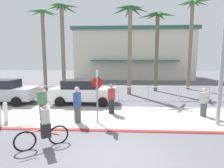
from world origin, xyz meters
TOP-DOWN VIEW (x-y plane):
  - ground_plane at (0.00, 10.00)m, footprint 80.00×80.00m
  - sidewalk_strip at (0.00, 4.20)m, footprint 44.00×4.00m
  - curb_paint at (0.00, 2.20)m, footprint 44.00×0.24m
  - building_backdrop at (2.16, 26.91)m, footprint 19.23×11.24m
  - rail_fence at (-0.00, 8.50)m, footprint 18.57×0.08m
  - stop_sign_bike_lane at (-0.93, 3.18)m, footprint 0.52×0.56m
  - bollard_3 at (-5.49, 3.07)m, footprint 0.20×0.20m
  - palm_tree_1 at (-7.92, 13.36)m, footprint 3.46×3.22m
  - palm_tree_2 at (-5.26, 11.65)m, footprint 3.17×3.45m
  - palm_tree_3 at (0.94, 10.74)m, footprint 3.29×3.29m
  - palm_tree_4 at (3.63, 12.57)m, footprint 3.65×2.97m
  - palm_tree_5 at (7.37, 13.87)m, footprint 3.33×2.93m
  - car_silver_0 at (-8.11, 6.79)m, footprint 4.40×2.02m
  - car_white_1 at (-2.45, 6.96)m, footprint 4.40×2.02m
  - cyclist_red_0 at (-2.46, 0.67)m, footprint 1.58×1.00m
  - pedestrian_0 at (-3.76, 3.42)m, footprint 0.42×0.47m
  - pedestrian_1 at (-0.34, 4.72)m, footprint 0.43×0.36m
  - pedestrian_2 at (4.67, 4.43)m, footprint 0.48×0.45m
  - pedestrian_3 at (-1.90, 3.12)m, footprint 0.34×0.42m

SIDE VIEW (x-z plane):
  - ground_plane at x=0.00m, z-range 0.00..0.00m
  - sidewalk_strip at x=0.00m, z-range 0.00..0.02m
  - curb_paint at x=0.00m, z-range 0.00..0.03m
  - bollard_3 at x=-5.49m, z-range 0.02..1.02m
  - cyclist_red_0 at x=-2.46m, z-range -0.06..1.44m
  - pedestrian_2 at x=4.67m, z-range -0.07..1.50m
  - pedestrian_1 at x=-0.34m, z-range -0.06..1.65m
  - pedestrian_0 at x=-3.76m, z-range -0.06..1.67m
  - pedestrian_3 at x=-1.90m, z-range -0.06..1.71m
  - rail_fence at x=0.00m, z-range 0.32..1.36m
  - car_silver_0 at x=-8.11m, z-range 0.03..1.72m
  - car_white_1 at x=-2.45m, z-range 0.03..1.72m
  - stop_sign_bike_lane at x=-0.93m, z-range 0.40..2.96m
  - building_backdrop at x=2.16m, z-range 0.02..8.15m
  - palm_tree_3 at x=0.94m, z-range 1.89..9.62m
  - palm_tree_4 at x=3.63m, z-range 1.95..9.59m
  - palm_tree_1 at x=-7.92m, z-range 2.00..10.26m
  - palm_tree_2 at x=-5.26m, z-range 2.08..10.34m
  - palm_tree_5 at x=7.37m, z-range 2.17..11.29m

